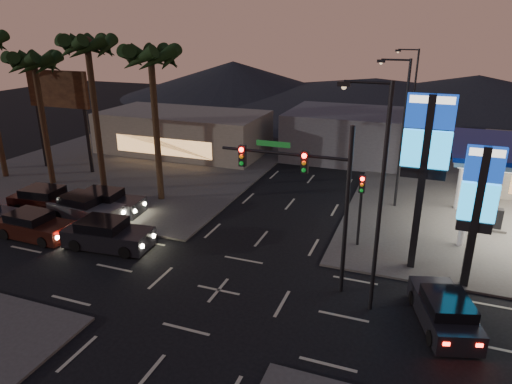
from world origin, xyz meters
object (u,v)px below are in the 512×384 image
at_px(traffic_signal_mast, 309,183).
at_px(pylon_sign_short, 479,197).
at_px(car_lane_a_front, 107,235).
at_px(car_lane_b_rear, 47,200).
at_px(pylon_sign_tall, 426,149).
at_px(car_lane_b_front, 86,209).
at_px(suv_station, 444,311).
at_px(car_lane_b_mid, 106,203).
at_px(car_lane_a_mid, 34,226).

bearing_deg(traffic_signal_mast, pylon_sign_short, 19.13).
distance_m(car_lane_a_front, car_lane_b_rear, 7.88).
xyz_separation_m(pylon_sign_tall, car_lane_b_front, (-20.17, -0.80, -5.63)).
relative_size(pylon_sign_tall, suv_station, 1.88).
bearing_deg(pylon_sign_tall, car_lane_b_front, -177.74).
distance_m(car_lane_b_front, car_lane_b_mid, 1.46).
bearing_deg(pylon_sign_tall, suv_station, -71.79).
bearing_deg(suv_station, car_lane_b_front, 170.00).
bearing_deg(car_lane_b_front, traffic_signal_mast, -9.98).
bearing_deg(car_lane_a_mid, car_lane_a_front, 5.28).
bearing_deg(suv_station, car_lane_b_rear, 170.75).
xyz_separation_m(car_lane_a_front, car_lane_b_front, (-3.83, 2.75, 0.00)).
bearing_deg(traffic_signal_mast, pylon_sign_tall, 36.52).
relative_size(pylon_sign_short, traffic_signal_mast, 0.88).
xyz_separation_m(pylon_sign_tall, pylon_sign_short, (2.50, -1.00, -1.74)).
bearing_deg(pylon_sign_short, car_lane_b_front, 179.49).
bearing_deg(car_lane_a_front, car_lane_a_mid, -174.72).
height_order(car_lane_b_rear, suv_station, car_lane_b_rear).
height_order(pylon_sign_short, traffic_signal_mast, traffic_signal_mast).
bearing_deg(car_lane_a_mid, car_lane_b_mid, 69.74).
height_order(pylon_sign_tall, car_lane_b_mid, pylon_sign_tall).
bearing_deg(car_lane_b_rear, car_lane_b_front, -4.47).
bearing_deg(pylon_sign_short, suv_station, -105.12).
relative_size(pylon_sign_short, suv_station, 1.46).
xyz_separation_m(car_lane_a_front, suv_station, (17.86, -1.07, -0.07)).
distance_m(pylon_sign_short, suv_station, 5.46).
distance_m(traffic_signal_mast, car_lane_b_rear, 19.62).
bearing_deg(pylon_sign_tall, traffic_signal_mast, -143.48).
distance_m(pylon_sign_tall, suv_station, 7.50).
bearing_deg(suv_station, car_lane_b_mid, 166.25).
xyz_separation_m(pylon_sign_tall, car_lane_b_rear, (-23.61, -0.53, -5.63)).
height_order(pylon_sign_tall, car_lane_b_rear, pylon_sign_tall).
height_order(car_lane_b_mid, car_lane_b_rear, car_lane_b_rear).
relative_size(car_lane_a_mid, suv_station, 1.00).
bearing_deg(car_lane_a_front, traffic_signal_mast, 0.20).
xyz_separation_m(pylon_sign_short, traffic_signal_mast, (-7.24, -2.51, 0.57)).
height_order(traffic_signal_mast, car_lane_b_rear, traffic_signal_mast).
height_order(car_lane_a_mid, suv_station, car_lane_a_mid).
height_order(car_lane_a_front, car_lane_b_rear, car_lane_b_rear).
bearing_deg(car_lane_b_rear, pylon_sign_tall, 1.28).
distance_m(car_lane_b_mid, suv_station, 21.75).
bearing_deg(car_lane_b_rear, traffic_signal_mast, -8.98).
bearing_deg(pylon_sign_tall, pylon_sign_short, -21.80).
bearing_deg(pylon_sign_tall, car_lane_a_mid, -169.33).
bearing_deg(car_lane_b_front, pylon_sign_tall, 2.26).
xyz_separation_m(traffic_signal_mast, car_lane_b_front, (-15.43, 2.71, -4.46)).
distance_m(pylon_sign_short, car_lane_b_mid, 22.50).
bearing_deg(traffic_signal_mast, suv_station, -10.06).
bearing_deg(car_lane_a_front, car_lane_b_front, 144.28).
relative_size(pylon_sign_tall, traffic_signal_mast, 1.12).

